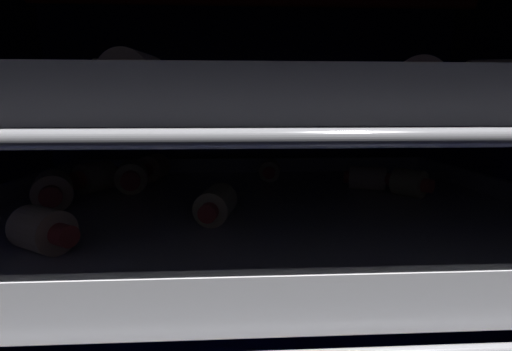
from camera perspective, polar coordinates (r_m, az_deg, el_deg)
The scene contains 25 objects.
ground_plane at distance 41.02cm, azimuth 0.83°, elevation -23.98°, with size 62.32×46.27×1.20cm, color #0C1138.
oven_wall_back at distance 56.34cm, azimuth -0.65°, elevation 6.34°, with size 62.32×1.20×36.81cm, color #0C1138.
oven_rack_lower at distance 35.35cm, azimuth 0.89°, elevation -6.92°, with size 57.09×42.99×0.71cm.
baking_tray_lower at distance 35.04cm, azimuth 0.89°, elevation -5.25°, with size 50.23×37.42×3.00cm.
pig_in_blanket_lower_0 at distance 41.52cm, azimuth 22.86°, elevation -1.05°, with size 4.09×4.63×2.85cm.
pig_in_blanket_lower_1 at distance 30.22cm, azimuth -6.28°, elevation -4.50°, with size 3.51×6.00×2.81cm.
pig_in_blanket_lower_2 at distance 46.48cm, azimuth 2.21°, elevation 0.84°, with size 3.01×4.36×2.59cm.
pig_in_blanket_lower_3 at distance 48.08cm, azimuth -15.80°, elevation 1.19°, with size 3.89×4.77×3.29cm.
pig_in_blanket_lower_4 at distance 42.65cm, azimuth -18.89°, elevation -0.13°, with size 4.11×6.38×3.36cm.
pig_in_blanket_lower_5 at distance 43.25cm, azimuth 17.04°, elevation -0.39°, with size 5.34×3.83×2.60cm.
pig_in_blanket_lower_6 at distance 38.26cm, azimuth -29.36°, elevation -2.13°, with size 4.62×5.86×3.40cm.
pig_in_blanket_lower_7 at distance 27.64cm, azimuth -30.40°, elevation -7.33°, with size 5.51×4.18×2.91cm.
pig_in_blanket_lower_8 at distance 44.06cm, azimuth -23.84°, elevation -0.20°, with size 4.65×5.52×3.27cm.
oven_rack_upper at distance 33.69cm, azimuth 0.93°, elevation 8.76°, with size 57.16×42.99×0.79cm.
baking_tray_upper at distance 33.67cm, azimuth 0.94°, elevation 10.40°, with size 50.23×37.42×2.57cm.
pig_in_blanket_upper_0 at distance 20.55cm, azimuth -18.44°, elevation 14.03°, with size 3.37×5.14×2.91cm.
pig_in_blanket_upper_1 at distance 35.39cm, azimuth -29.64°, elevation 11.57°, with size 5.34×2.94×2.85cm.
pig_in_blanket_upper_2 at distance 27.49cm, azimuth -20.80°, elevation 13.23°, with size 4.61×4.33×3.19cm.
pig_in_blanket_upper_3 at distance 34.51cm, azimuth -10.34°, elevation 12.81°, with size 4.64×4.20×2.82cm.
pig_in_blanket_upper_5 at distance 49.84cm, azimuth -13.89°, elevation 12.28°, with size 3.90×5.19×3.29cm.
pig_in_blanket_upper_6 at distance 23.54cm, azimuth 0.94°, elevation 13.65°, with size 2.89×5.02×2.55cm.
pig_in_blanket_upper_7 at distance 39.32cm, azimuth 33.70°, elevation 10.90°, with size 3.99×5.79×2.76cm.
pig_in_blanket_upper_8 at distance 22.80cm, azimuth 23.83°, elevation 13.06°, with size 3.54×5.06×2.72cm.
pig_in_blanket_upper_9 at distance 35.74cm, azimuth 21.14°, elevation 12.07°, with size 3.11×5.40×2.65cm.
pig_in_blanket_upper_10 at distance 27.31cm, azimuth 32.97°, elevation 11.94°, with size 4.44×3.57×2.91cm.
Camera 1 is at (-2.31, -33.59, 22.83)cm, focal length 25.54 mm.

